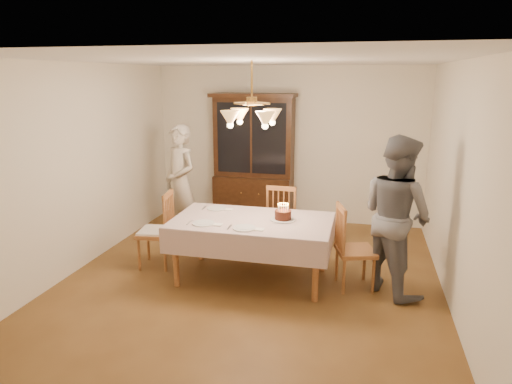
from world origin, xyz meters
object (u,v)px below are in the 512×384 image
(chair_far_side, at_px, (283,222))
(china_hutch, at_px, (254,161))
(dining_table, at_px, (252,225))
(birthday_cake, at_px, (283,216))
(elderly_woman, at_px, (180,182))

(chair_far_side, bearing_deg, china_hutch, 119.80)
(dining_table, xyz_separation_m, birthday_cake, (0.36, 0.06, 0.13))
(china_hutch, bearing_deg, chair_far_side, -60.20)
(chair_far_side, relative_size, elderly_woman, 0.58)
(dining_table, relative_size, china_hutch, 0.88)
(china_hutch, bearing_deg, elderly_woman, -131.02)
(elderly_woman, bearing_deg, birthday_cake, -0.75)
(elderly_woman, bearing_deg, chair_far_side, 22.66)
(chair_far_side, xyz_separation_m, elderly_woman, (-1.64, 0.28, 0.43))
(china_hutch, xyz_separation_m, birthday_cake, (0.90, -2.19, -0.23))
(chair_far_side, height_order, birthday_cake, chair_far_side)
(chair_far_side, xyz_separation_m, birthday_cake, (0.15, -0.88, 0.37))
(dining_table, height_order, china_hutch, china_hutch)
(chair_far_side, distance_m, elderly_woman, 1.72)
(dining_table, height_order, birthday_cake, birthday_cake)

